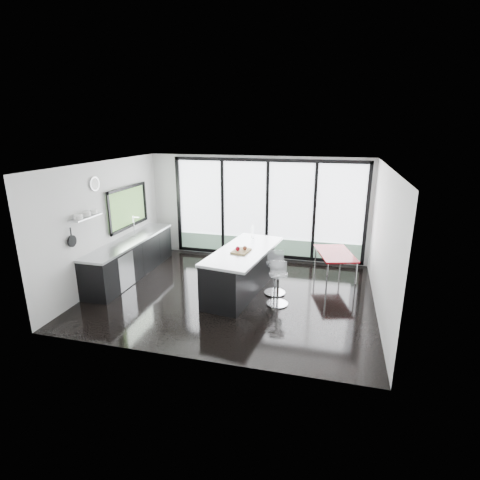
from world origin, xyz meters
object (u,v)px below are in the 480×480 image
(bar_stool_near, at_px, (278,289))
(red_table, at_px, (334,267))
(island, at_px, (241,270))
(bar_stool_far, at_px, (275,278))

(bar_stool_near, height_order, red_table, red_table)
(island, distance_m, red_table, 2.32)
(island, bearing_deg, red_table, 30.18)
(bar_stool_near, bearing_deg, red_table, 48.37)
(island, height_order, bar_stool_near, island)
(bar_stool_near, relative_size, red_table, 0.53)
(island, relative_size, bar_stool_near, 3.69)
(bar_stool_near, xyz_separation_m, bar_stool_far, (-0.14, 0.52, 0.02))
(island, relative_size, bar_stool_far, 3.51)
(island, xyz_separation_m, bar_stool_near, (0.90, -0.43, -0.16))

